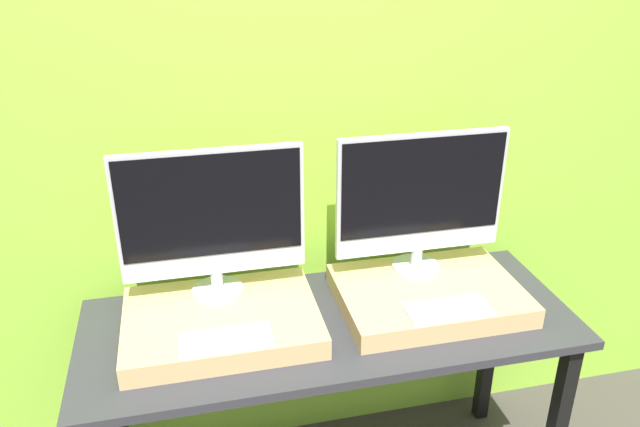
# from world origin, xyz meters

# --- Properties ---
(wall_back) EXTENTS (8.00, 0.04, 2.60)m
(wall_back) POSITION_xyz_m (0.00, 0.68, 1.30)
(wall_back) COLOR #8CC638
(wall_back) RESTS_ON ground_plane
(workbench) EXTENTS (1.60, 0.61, 0.78)m
(workbench) POSITION_xyz_m (0.00, 0.31, 0.68)
(workbench) COLOR #2D2D33
(workbench) RESTS_ON ground_plane
(wooden_riser_left) EXTENTS (0.61, 0.44, 0.07)m
(wooden_riser_left) POSITION_xyz_m (-0.35, 0.33, 0.81)
(wooden_riser_left) COLOR tan
(wooden_riser_left) RESTS_ON workbench
(monitor_left) EXTENTS (0.59, 0.17, 0.50)m
(monitor_left) POSITION_xyz_m (-0.35, 0.45, 1.12)
(monitor_left) COLOR #B2B2B7
(monitor_left) RESTS_ON wooden_riser_left
(keyboard_left) EXTENTS (0.27, 0.11, 0.01)m
(keyboard_left) POSITION_xyz_m (-0.35, 0.17, 0.85)
(keyboard_left) COLOR silver
(keyboard_left) RESTS_ON wooden_riser_left
(wooden_riser_right) EXTENTS (0.61, 0.44, 0.07)m
(wooden_riser_right) POSITION_xyz_m (0.35, 0.33, 0.81)
(wooden_riser_right) COLOR tan
(wooden_riser_right) RESTS_ON workbench
(monitor_right) EXTENTS (0.59, 0.17, 0.50)m
(monitor_right) POSITION_xyz_m (0.35, 0.45, 1.12)
(monitor_right) COLOR #B2B2B7
(monitor_right) RESTS_ON wooden_riser_right
(keyboard_right) EXTENTS (0.27, 0.11, 0.01)m
(keyboard_right) POSITION_xyz_m (0.35, 0.17, 0.85)
(keyboard_right) COLOR silver
(keyboard_right) RESTS_ON wooden_riser_right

